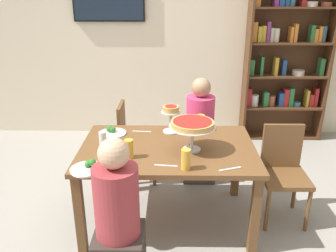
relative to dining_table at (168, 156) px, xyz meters
name	(u,v)px	position (x,y,z in m)	size (l,w,h in m)	color
ground_plane	(168,219)	(0.00, 0.00, -0.65)	(12.00, 12.00, 0.00)	gray
rear_partition	(170,35)	(0.00, 2.20, 0.75)	(8.00, 0.12, 2.80)	beige
dining_table	(168,156)	(0.00, 0.00, 0.00)	(1.49, 0.99, 0.74)	brown
bookshelf	(286,59)	(1.56, 2.01, 0.47)	(1.10, 0.30, 2.21)	#4C2D19
television	(109,0)	(-0.80, 2.11, 1.21)	(0.94, 0.05, 0.55)	black
diner_near_left	(118,228)	(-0.32, -0.77, -0.16)	(0.34, 0.34, 1.15)	#382D28
diner_far_right	(199,137)	(0.33, 0.78, -0.16)	(0.34, 0.34, 1.15)	#382D28
chair_far_left	(132,138)	(-0.40, 0.77, -0.16)	(0.40, 0.40, 0.87)	brown
chair_head_east	(283,168)	(1.04, 0.10, -0.16)	(0.40, 0.40, 0.87)	brown
deep_dish_pizza_stand	(192,125)	(0.20, -0.06, 0.31)	(0.38, 0.38, 0.26)	silver
personal_pizza_stand	(171,114)	(0.02, 0.33, 0.27)	(0.18, 0.18, 0.26)	silver
salad_plate_near_diner	(88,167)	(-0.59, -0.41, 0.11)	(0.25, 0.25, 0.07)	white
salad_plate_far_diner	(112,132)	(-0.52, 0.28, 0.11)	(0.25, 0.25, 0.07)	white
beer_glass_amber_tall	(186,159)	(0.14, -0.40, 0.17)	(0.07, 0.07, 0.16)	gold
beer_glass_amber_short	(201,123)	(0.30, 0.36, 0.17)	(0.07, 0.07, 0.16)	gold
beer_glass_amber_spare	(129,149)	(-0.30, -0.21, 0.17)	(0.07, 0.07, 0.15)	gold
water_glass_clear_near	(103,138)	(-0.56, 0.06, 0.14)	(0.07, 0.07, 0.11)	white
cutlery_fork_near	(230,169)	(0.47, -0.39, 0.09)	(0.18, 0.02, 0.01)	silver
cutlery_knife_near	(166,166)	(-0.01, -0.35, 0.09)	(0.18, 0.02, 0.01)	silver
cutlery_fork_far	(142,131)	(-0.25, 0.33, 0.09)	(0.18, 0.02, 0.01)	silver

